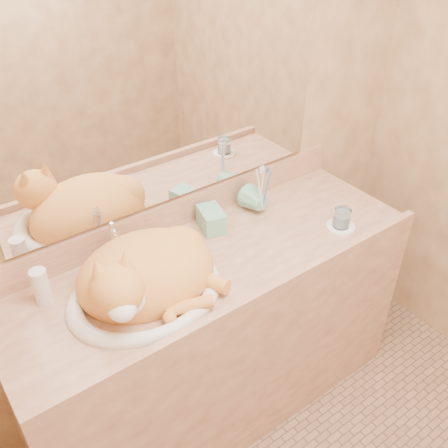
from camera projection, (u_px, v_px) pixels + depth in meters
wall_back at (170, 132)px, 1.79m from camera, size 2.40×0.02×2.50m
vanity_counter at (216, 337)px, 2.08m from camera, size 1.60×0.55×0.85m
mirror at (169, 96)px, 1.70m from camera, size 1.30×0.02×0.80m
sink_basin at (144, 276)px, 1.63m from camera, size 0.61×0.54×0.16m
faucet at (116, 246)px, 1.76m from camera, size 0.08×0.12×0.17m
cat at (144, 273)px, 1.64m from camera, size 0.53×0.46×0.26m
soap_dispenser at (217, 217)px, 1.89m from camera, size 0.11×0.11×0.19m
toothbrush_cup at (263, 205)px, 2.04m from camera, size 0.11×0.11×0.10m
toothbrushes at (264, 187)px, 1.99m from camera, size 0.04×0.04×0.23m
saucer at (340, 227)px, 1.99m from camera, size 0.11×0.11×0.01m
water_glass at (342, 218)px, 1.96m from camera, size 0.07×0.07×0.08m
lotion_bottle at (41, 287)px, 1.62m from camera, size 0.05×0.05×0.13m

